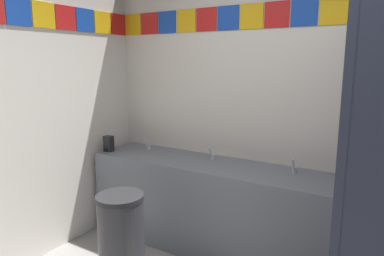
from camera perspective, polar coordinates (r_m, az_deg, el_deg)
name	(u,v)px	position (r m, az deg, el deg)	size (l,w,h in m)	color
wall_back	(301,102)	(3.12, 17.26, 4.12)	(3.82, 0.09, 2.78)	silver
vanity_counter	(207,204)	(3.33, 2.41, -12.30)	(2.28, 0.57, 0.83)	slate
faucet_left	(148,145)	(3.66, -7.26, -2.73)	(0.04, 0.10, 0.14)	silver
faucet_center	(212,155)	(3.25, 3.25, -4.39)	(0.04, 0.10, 0.14)	silver
faucet_right	(294,168)	(2.98, 16.25, -6.21)	(0.04, 0.10, 0.14)	silver
soap_dispenser	(109,144)	(3.67, -13.44, -2.50)	(0.09, 0.09, 0.16)	black
trash_bin	(121,237)	(2.98, -11.42, -16.98)	(0.38, 0.38, 0.71)	#333338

